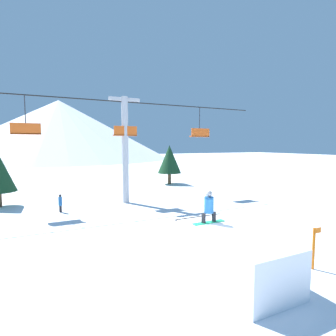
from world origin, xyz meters
TOP-DOWN VIEW (x-y plane):
  - ground_plane at (0.00, 0.00)m, footprint 220.00×220.00m
  - mountain_ridge at (0.00, 84.27)m, footprint 69.45×69.45m
  - snow_ramp at (1.11, -0.17)m, footprint 2.17×4.41m
  - snowboarder at (0.99, 1.09)m, footprint 1.36×0.36m
  - chairlift at (1.03, 12.62)m, footprint 23.75×0.50m
  - pine_tree_far at (8.40, 20.07)m, footprint 2.71×2.71m
  - trail_marker at (4.14, -1.06)m, footprint 0.41×0.10m
  - distant_skier at (-3.81, 11.66)m, footprint 0.24×0.24m

SIDE VIEW (x-z plane):
  - ground_plane at x=0.00m, z-range 0.00..0.00m
  - distant_skier at x=-3.81m, z-range 0.05..1.28m
  - snow_ramp at x=1.11m, z-range 0.00..1.56m
  - trail_marker at x=4.14m, z-range 0.06..1.61m
  - snowboarder at x=0.99m, z-range 1.55..2.81m
  - pine_tree_far at x=8.40m, z-range 0.62..5.12m
  - chairlift at x=1.03m, z-range 0.65..8.86m
  - mountain_ridge at x=0.00m, z-range 0.00..18.60m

